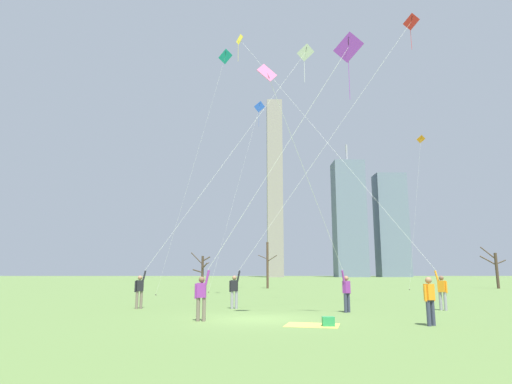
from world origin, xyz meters
name	(u,v)px	position (x,y,z in m)	size (l,w,h in m)	color
ground_plane	(257,319)	(0.00, 0.00, 0.00)	(400.00, 400.00, 0.00)	#5B7A3D
kite_flyer_foreground_right_white	(170,246)	(-4.47, 5.18, 3.10)	(9.69, 3.22, 15.78)	#726656
kite_flyer_midfield_right_yellow	(398,236)	(7.38, 5.08, 3.64)	(10.56, 9.85, 19.73)	gray
kite_flyer_midfield_left_purple	(230,248)	(-1.05, -0.90, 2.69)	(6.62, 0.79, 11.33)	#726656
kite_flyer_foreground_left_red	(256,257)	(-0.01, 4.69, 2.56)	(10.25, 0.91, 15.71)	gray
kite_flyer_far_back_pink	(339,270)	(3.69, 2.32, 1.88)	(4.32, 3.99, 10.23)	#33384C
bystander_watching_nearby	(430,298)	(5.86, -2.29, 0.90)	(0.45, 0.35, 1.62)	#33384C
distant_kite_drifting_right_blue	(256,118)	(0.17, 24.80, 17.26)	(5.23, 3.09, 19.19)	blue
distant_kite_high_overhead_teal	(222,70)	(-2.94, 18.05, 19.25)	(5.86, 0.83, 21.15)	teal
distant_kite_drifting_left_orange	(420,154)	(17.94, 28.00, 14.39)	(2.96, 0.70, 16.55)	orange
picnic_spot	(321,323)	(2.15, -2.24, 0.09)	(2.09, 1.79, 0.31)	#D8BF4C
bare_tree_center	(495,267)	(27.00, 31.70, 2.31)	(2.33, 1.39, 4.67)	#423326
bare_tree_leftmost	(268,264)	(1.49, 32.35, 2.66)	(2.11, 2.18, 5.17)	#4C3828
bare_tree_rightmost	(202,270)	(-6.25, 35.56, 2.08)	(2.37, 2.03, 4.16)	#423326
skyline_squat_block	(275,187)	(8.02, 142.56, 33.48)	(5.76, 6.43, 66.96)	gray
skyline_mid_tower_right	(391,225)	(54.04, 151.62, 20.08)	(11.58, 8.62, 40.16)	slate
skyline_wide_slab	(349,218)	(36.83, 148.16, 22.14)	(11.55, 10.19, 51.53)	slate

